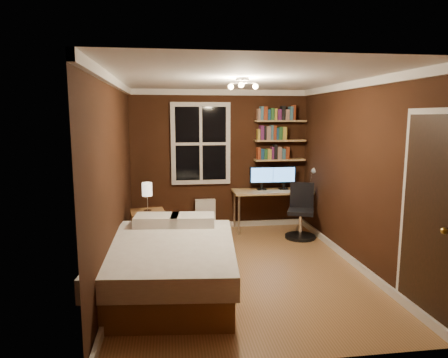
{
  "coord_description": "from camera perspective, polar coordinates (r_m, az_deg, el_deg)",
  "views": [
    {
      "loc": [
        -0.91,
        -5.05,
        2.03
      ],
      "look_at": [
        -0.15,
        0.45,
        1.16
      ],
      "focal_mm": 32.0,
      "sensor_mm": 36.0,
      "label": 1
    }
  ],
  "objects": [
    {
      "name": "floor",
      "position": [
        5.52,
        2.28,
        -12.67
      ],
      "size": [
        4.2,
        4.2,
        0.0
      ],
      "primitive_type": "plane",
      "color": "brown",
      "rests_on": "ground"
    },
    {
      "name": "monitor_right",
      "position": [
        7.3,
        8.52,
        0.19
      ],
      "size": [
        0.45,
        0.12,
        0.43
      ],
      "primitive_type": null,
      "color": "black",
      "rests_on": "desk"
    },
    {
      "name": "books_row_upper",
      "position": [
        7.31,
        8.07,
        9.22
      ],
      "size": [
        0.66,
        0.16,
        0.23
      ],
      "primitive_type": null,
      "color": "#285E2B",
      "rests_on": "bookshelf_upper"
    },
    {
      "name": "bedside_lamp",
      "position": [
        6.07,
        -10.9,
        -2.54
      ],
      "size": [
        0.15,
        0.15,
        0.43
      ],
      "primitive_type": null,
      "color": "beige",
      "rests_on": "nightstand"
    },
    {
      "name": "ceiling_fixture",
      "position": [
        5.05,
        2.66,
        13.13
      ],
      "size": [
        0.44,
        0.44,
        0.18
      ],
      "primitive_type": null,
      "color": "beige",
      "rests_on": "ceiling"
    },
    {
      "name": "wall_back",
      "position": [
        7.25,
        -0.58,
        2.74
      ],
      "size": [
        3.2,
        0.04,
        2.5
      ],
      "primitive_type": "cube",
      "color": "black",
      "rests_on": "ground"
    },
    {
      "name": "nightstand",
      "position": [
        6.19,
        -10.76,
        -7.35
      ],
      "size": [
        0.57,
        0.57,
        0.62
      ],
      "primitive_type": "cube",
      "rotation": [
        0.0,
        0.0,
        0.15
      ],
      "color": "brown",
      "rests_on": "ground"
    },
    {
      "name": "office_chair",
      "position": [
        6.88,
        10.92,
        -5.44
      ],
      "size": [
        0.54,
        0.54,
        0.92
      ],
      "rotation": [
        0.0,
        0.0,
        -0.38
      ],
      "color": "black",
      "rests_on": "ground"
    },
    {
      "name": "books_row_lower",
      "position": [
        7.33,
        7.96,
        3.75
      ],
      "size": [
        0.54,
        0.16,
        0.23
      ],
      "primitive_type": null,
      "color": "maroon",
      "rests_on": "bookshelf_lower"
    },
    {
      "name": "monitor_left",
      "position": [
        7.2,
        5.42,
        0.13
      ],
      "size": [
        0.45,
        0.12,
        0.43
      ],
      "primitive_type": null,
      "color": "black",
      "rests_on": "desk"
    },
    {
      "name": "bed",
      "position": [
        4.86,
        -7.74,
        -11.94
      ],
      "size": [
        1.7,
        2.22,
        0.71
      ],
      "rotation": [
        0.0,
        0.0,
        -0.1
      ],
      "color": "brown",
      "rests_on": "ground"
    },
    {
      "name": "ceiling",
      "position": [
        5.15,
        2.46,
        14.16
      ],
      "size": [
        3.2,
        4.2,
        0.02
      ],
      "primitive_type": "cube",
      "color": "white",
      "rests_on": "wall_back"
    },
    {
      "name": "bookshelf_upper",
      "position": [
        7.31,
        8.05,
        8.2
      ],
      "size": [
        0.92,
        0.22,
        0.03
      ],
      "primitive_type": "cube",
      "color": "tan",
      "rests_on": "wall_back"
    },
    {
      "name": "desk",
      "position": [
        7.23,
        7.32,
        -2.07
      ],
      "size": [
        1.52,
        0.57,
        0.72
      ],
      "color": "tan",
      "rests_on": "ground"
    },
    {
      "name": "door",
      "position": [
        4.42,
        27.06,
        -5.2
      ],
      "size": [
        0.03,
        0.82,
        2.05
      ],
      "primitive_type": null,
      "color": "black",
      "rests_on": "ground"
    },
    {
      "name": "window",
      "position": [
        7.15,
        -3.34,
        5.06
      ],
      "size": [
        1.06,
        0.06,
        1.46
      ],
      "primitive_type": "cube",
      "color": "silver",
      "rests_on": "wall_back"
    },
    {
      "name": "wall_right",
      "position": [
        5.69,
        18.42,
        0.6
      ],
      "size": [
        0.04,
        4.2,
        2.5
      ],
      "primitive_type": "cube",
      "color": "black",
      "rests_on": "ground"
    },
    {
      "name": "bookshelf_lower",
      "position": [
        7.35,
        7.93,
        2.74
      ],
      "size": [
        0.92,
        0.22,
        0.03
      ],
      "primitive_type": "cube",
      "color": "tan",
      "rests_on": "wall_back"
    },
    {
      "name": "bookshelf_middle",
      "position": [
        7.32,
        7.99,
        5.46
      ],
      "size": [
        0.92,
        0.22,
        0.03
      ],
      "primitive_type": "cube",
      "color": "tan",
      "rests_on": "wall_back"
    },
    {
      "name": "door_knob",
      "position": [
        4.17,
        28.94,
        -6.5
      ],
      "size": [
        0.06,
        0.06,
        0.06
      ],
      "primitive_type": "sphere",
      "color": "gold",
      "rests_on": "door"
    },
    {
      "name": "wall_left",
      "position": [
        5.15,
        -15.42,
        -0.09
      ],
      "size": [
        0.04,
        4.2,
        2.5
      ],
      "primitive_type": "cube",
      "color": "black",
      "rests_on": "ground"
    },
    {
      "name": "desk_lamp",
      "position": [
        7.26,
        12.56,
        0.09
      ],
      "size": [
        0.14,
        0.32,
        0.44
      ],
      "primitive_type": null,
      "color": "silver",
      "rests_on": "desk"
    },
    {
      "name": "radiator",
      "position": [
        7.29,
        -2.7,
        -5.04
      ],
      "size": [
        0.36,
        0.13,
        0.55
      ],
      "primitive_type": "cube",
      "color": "silver",
      "rests_on": "ground"
    },
    {
      "name": "books_row_middle",
      "position": [
        7.31,
        8.01,
        6.48
      ],
      "size": [
        0.54,
        0.16,
        0.23
      ],
      "primitive_type": null,
      "color": "navy",
      "rests_on": "bookshelf_middle"
    }
  ]
}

